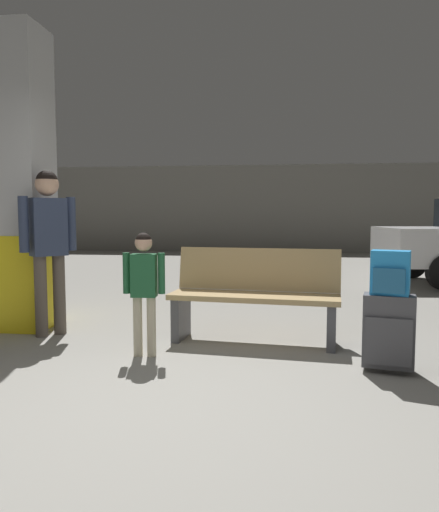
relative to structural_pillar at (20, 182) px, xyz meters
name	(u,v)px	position (x,y,z in m)	size (l,w,h in m)	color
ground_plane	(224,302)	(1.93, 2.08, -1.61)	(18.00, 18.00, 0.10)	gray
garage_back_wall	(255,209)	(1.93, 10.94, -0.16)	(18.00, 0.12, 2.80)	slate
structural_pillar	(20,182)	(0.00, 0.00, 0.00)	(0.57, 0.57, 3.14)	yellow
bench	(255,296)	(2.49, -0.26, -1.12)	(1.65, 0.70, 0.89)	tan
suitcase	(389,331)	(3.56, -1.07, -1.24)	(0.41, 0.30, 0.60)	#4C4C51
backpack_bright	(390,273)	(3.56, -1.07, -0.79)	(0.32, 0.26, 0.34)	#268CD8
child	(144,281)	(1.58, -0.88, -0.90)	(0.36, 0.21, 1.07)	beige
adult	(48,234)	(0.43, -0.28, -0.54)	(0.43, 0.43, 1.65)	brown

